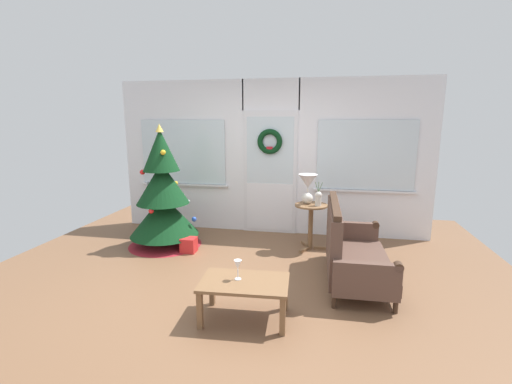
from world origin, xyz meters
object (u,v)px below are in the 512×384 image
at_px(coffee_table, 244,286).
at_px(wine_glass, 238,265).
at_px(christmas_tree, 163,200).
at_px(flower_vase, 318,198).
at_px(table_lamp, 308,185).
at_px(side_table, 311,217).
at_px(gift_box, 189,245).
at_px(settee_sofa, 349,250).

distance_m(coffee_table, wine_glass, 0.21).
bearing_deg(christmas_tree, flower_vase, 4.97).
height_order(table_lamp, coffee_table, table_lamp).
bearing_deg(side_table, coffee_table, -104.66).
height_order(flower_vase, wine_glass, flower_vase).
height_order(side_table, gift_box, side_table).
xyz_separation_m(table_lamp, wine_glass, (-0.55, -2.08, -0.43)).
bearing_deg(side_table, gift_box, -164.43).
height_order(christmas_tree, flower_vase, christmas_tree).
xyz_separation_m(table_lamp, flower_vase, (0.16, -0.10, -0.17)).
distance_m(christmas_tree, settee_sofa, 2.82).
relative_size(table_lamp, flower_vase, 1.26).
xyz_separation_m(side_table, coffee_table, (-0.54, -2.06, -0.15)).
relative_size(christmas_tree, flower_vase, 5.27).
bearing_deg(flower_vase, christmas_tree, -175.03).
bearing_deg(table_lamp, coffee_table, -102.85).
bearing_deg(wine_glass, table_lamp, 75.20).
relative_size(christmas_tree, settee_sofa, 1.20).
height_order(christmas_tree, settee_sofa, christmas_tree).
bearing_deg(side_table, table_lamp, 146.31).
distance_m(flower_vase, gift_box, 2.00).
relative_size(table_lamp, gift_box, 2.06).
bearing_deg(coffee_table, flower_vase, 72.29).
relative_size(flower_vase, gift_box, 1.64).
distance_m(side_table, wine_glass, 2.13).
bearing_deg(settee_sofa, flower_vase, 113.03).
bearing_deg(coffee_table, wine_glass, 160.94).
xyz_separation_m(side_table, wine_glass, (-0.61, -2.04, 0.05)).
distance_m(table_lamp, wine_glass, 2.19).
relative_size(side_table, gift_box, 3.17).
height_order(settee_sofa, wine_glass, settee_sofa).
bearing_deg(coffee_table, settee_sofa, 45.95).
distance_m(table_lamp, flower_vase, 0.25).
relative_size(christmas_tree, gift_box, 8.62).
xyz_separation_m(wine_glass, gift_box, (-1.12, 1.56, -0.43)).
height_order(side_table, flower_vase, flower_vase).
xyz_separation_m(side_table, gift_box, (-1.73, -0.48, -0.38)).
distance_m(christmas_tree, wine_glass, 2.40).
distance_m(christmas_tree, table_lamp, 2.18).
bearing_deg(flower_vase, settee_sofa, -66.97).
bearing_deg(christmas_tree, side_table, 6.73).
distance_m(settee_sofa, wine_glass, 1.53).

